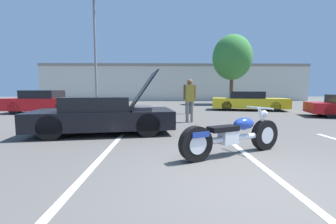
{
  "coord_description": "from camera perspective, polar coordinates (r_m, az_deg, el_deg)",
  "views": [
    {
      "loc": [
        -1.38,
        -3.07,
        1.35
      ],
      "look_at": [
        -1.28,
        2.4,
        0.8
      ],
      "focal_mm": 24.0,
      "sensor_mm": 36.0,
      "label": 1
    }
  ],
  "objects": [
    {
      "name": "parking_stripe_middle",
      "position": [
        4.82,
        20.32,
        -10.84
      ],
      "size": [
        0.12,
        4.66,
        0.01
      ],
      "primitive_type": "cube",
      "color": "white",
      "rests_on": "ground"
    },
    {
      "name": "parked_car_left_row",
      "position": [
        14.68,
        -28.66,
        2.2
      ],
      "size": [
        4.13,
        1.88,
        1.3
      ],
      "rotation": [
        0.0,
        0.0,
        -0.02
      ],
      "color": "red",
      "rests_on": "ground"
    },
    {
      "name": "spectator_near_motorcycle",
      "position": [
        9.25,
        5.53,
        3.92
      ],
      "size": [
        0.52,
        0.23,
        1.77
      ],
      "color": "gray",
      "rests_on": "ground"
    },
    {
      "name": "far_building",
      "position": [
        28.78,
        1.7,
        7.7
      ],
      "size": [
        32.0,
        4.2,
        4.4
      ],
      "color": "beige",
      "rests_on": "ground"
    },
    {
      "name": "parked_car_mid_row",
      "position": [
        15.63,
        19.7,
        2.59
      ],
      "size": [
        4.95,
        2.84,
        1.22
      ],
      "rotation": [
        0.0,
        0.0,
        -0.23
      ],
      "color": "yellow",
      "rests_on": "ground"
    },
    {
      "name": "motorcycle",
      "position": [
        4.82,
        16.19,
        -5.8
      ],
      "size": [
        2.34,
        1.26,
        0.97
      ],
      "rotation": [
        0.0,
        0.0,
        0.45
      ],
      "color": "black",
      "rests_on": "ground"
    },
    {
      "name": "light_pole",
      "position": [
        20.21,
        -17.83,
        15.38
      ],
      "size": [
        1.21,
        0.28,
        8.88
      ],
      "color": "slate",
      "rests_on": "ground"
    },
    {
      "name": "show_car_hood_open",
      "position": [
        7.25,
        -15.82,
        -0.68
      ],
      "size": [
        4.42,
        2.51,
        1.93
      ],
      "rotation": [
        0.0,
        0.0,
        0.15
      ],
      "color": "black",
      "rests_on": "ground"
    },
    {
      "name": "parking_stripe_foreground",
      "position": [
        4.67,
        -16.81,
        -11.26
      ],
      "size": [
        0.12,
        4.66,
        0.01
      ],
      "primitive_type": "cube",
      "color": "white",
      "rests_on": "ground"
    },
    {
      "name": "tree_background",
      "position": [
        21.74,
        15.98,
        13.14
      ],
      "size": [
        3.53,
        3.53,
        6.28
      ],
      "color": "brown",
      "rests_on": "ground"
    },
    {
      "name": "ground_plane",
      "position": [
        3.62,
        22.35,
        -16.59
      ],
      "size": [
        80.0,
        80.0,
        0.0
      ],
      "primitive_type": "plane",
      "color": "#514F4C"
    },
    {
      "name": "spectator_by_show_car",
      "position": [
        12.53,
        5.18,
        4.3
      ],
      "size": [
        0.52,
        0.23,
        1.74
      ],
      "color": "#38476B",
      "rests_on": "ground"
    }
  ]
}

